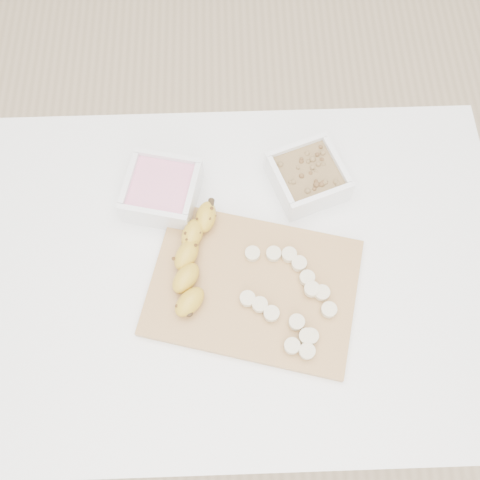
{
  "coord_description": "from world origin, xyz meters",
  "views": [
    {
      "loc": [
        -0.01,
        -0.34,
        1.68
      ],
      "look_at": [
        0.0,
        0.03,
        0.81
      ],
      "focal_mm": 40.0,
      "sensor_mm": 36.0,
      "label": 1
    }
  ],
  "objects_px": {
    "banana": "(193,260)",
    "cutting_board": "(253,287)",
    "table": "(240,284)",
    "bowl_yogurt": "(162,190)",
    "bowl_granola": "(308,177)"
  },
  "relations": [
    {
      "from": "banana",
      "to": "cutting_board",
      "type": "bearing_deg",
      "value": -1.65
    },
    {
      "from": "cutting_board",
      "to": "banana",
      "type": "relative_size",
      "value": 1.69
    },
    {
      "from": "table",
      "to": "bowl_yogurt",
      "type": "distance_m",
      "value": 0.24
    },
    {
      "from": "bowl_yogurt",
      "to": "banana",
      "type": "xyz_separation_m",
      "value": [
        0.06,
        -0.15,
        0.0
      ]
    },
    {
      "from": "bowl_yogurt",
      "to": "bowl_granola",
      "type": "relative_size",
      "value": 0.96
    },
    {
      "from": "table",
      "to": "banana",
      "type": "bearing_deg",
      "value": 176.75
    },
    {
      "from": "table",
      "to": "bowl_granola",
      "type": "relative_size",
      "value": 6.08
    },
    {
      "from": "cutting_board",
      "to": "bowl_granola",
      "type": "bearing_deg",
      "value": 61.87
    },
    {
      "from": "bowl_granola",
      "to": "banana",
      "type": "distance_m",
      "value": 0.28
    },
    {
      "from": "bowl_yogurt",
      "to": "banana",
      "type": "height_order",
      "value": "bowl_yogurt"
    },
    {
      "from": "bowl_yogurt",
      "to": "banana",
      "type": "bearing_deg",
      "value": -67.42
    },
    {
      "from": "bowl_yogurt",
      "to": "cutting_board",
      "type": "distance_m",
      "value": 0.25
    },
    {
      "from": "cutting_board",
      "to": "banana",
      "type": "height_order",
      "value": "banana"
    },
    {
      "from": "bowl_granola",
      "to": "cutting_board",
      "type": "bearing_deg",
      "value": -118.13
    },
    {
      "from": "bowl_granola",
      "to": "cutting_board",
      "type": "height_order",
      "value": "bowl_granola"
    }
  ]
}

